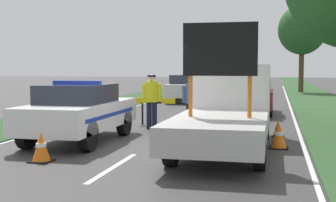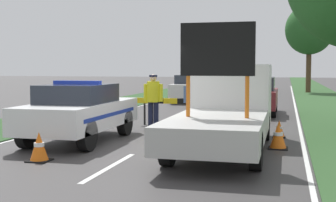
% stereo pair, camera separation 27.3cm
% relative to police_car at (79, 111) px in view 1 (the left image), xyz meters
% --- Properties ---
extents(ground_plane, '(160.00, 160.00, 0.00)m').
position_rel_police_car_xyz_m(ground_plane, '(2.01, -0.73, -0.83)').
color(ground_plane, '#3D3A3A').
extents(lane_markings, '(7.93, 56.04, 0.01)m').
position_rel_police_car_xyz_m(lane_markings, '(2.01, 10.90, -0.82)').
color(lane_markings, silver).
rests_on(lane_markings, ground).
extents(grass_verge_left, '(3.27, 120.00, 0.03)m').
position_rel_police_car_xyz_m(grass_verge_left, '(-3.64, 19.27, -0.81)').
color(grass_verge_left, '#2D5128').
rests_on(grass_verge_left, ground).
extents(grass_verge_right, '(3.27, 120.00, 0.03)m').
position_rel_police_car_xyz_m(grass_verge_right, '(7.66, 19.27, -0.81)').
color(grass_verge_right, '#2D5128').
rests_on(grass_verge_right, ground).
extents(police_car, '(1.88, 4.49, 1.67)m').
position_rel_police_car_xyz_m(police_car, '(0.00, 0.00, 0.00)').
color(police_car, white).
rests_on(police_car, ground).
extents(work_truck, '(2.04, 6.29, 2.99)m').
position_rel_police_car_xyz_m(work_truck, '(4.01, 0.24, 0.20)').
color(work_truck, white).
rests_on(work_truck, ground).
extents(road_barrier, '(2.97, 0.08, 0.95)m').
position_rel_police_car_xyz_m(road_barrier, '(1.83, 3.97, -0.04)').
color(road_barrier, black).
rests_on(road_barrier, ground).
extents(police_officer, '(0.65, 0.41, 1.80)m').
position_rel_police_car_xyz_m(police_officer, '(1.26, 2.89, 0.24)').
color(police_officer, '#191E38').
rests_on(police_officer, ground).
extents(pedestrian_civilian, '(0.62, 0.39, 1.72)m').
position_rel_police_car_xyz_m(pedestrian_civilian, '(2.54, 3.09, 0.18)').
color(pedestrian_civilian, '#232326').
rests_on(pedestrian_civilian, ground).
extents(traffic_cone_near_police, '(0.48, 0.48, 0.66)m').
position_rel_police_car_xyz_m(traffic_cone_near_police, '(5.29, 0.14, -0.50)').
color(traffic_cone_near_police, black).
rests_on(traffic_cone_near_police, ground).
extents(traffic_cone_centre_front, '(0.36, 0.36, 0.50)m').
position_rel_police_car_xyz_m(traffic_cone_centre_front, '(5.29, 2.09, -0.58)').
color(traffic_cone_centre_front, black).
rests_on(traffic_cone_centre_front, ground).
extents(traffic_cone_near_truck, '(0.37, 0.37, 0.51)m').
position_rel_police_car_xyz_m(traffic_cone_near_truck, '(2.39, 0.34, -0.58)').
color(traffic_cone_near_truck, black).
rests_on(traffic_cone_near_truck, ground).
extents(traffic_cone_behind_barrier, '(0.46, 0.46, 0.64)m').
position_rel_police_car_xyz_m(traffic_cone_behind_barrier, '(0.31, -2.71, -0.51)').
color(traffic_cone_behind_barrier, black).
rests_on(traffic_cone_behind_barrier, ground).
extents(queued_car_wagon_maroon, '(1.81, 4.14, 1.60)m').
position_rel_police_car_xyz_m(queued_car_wagon_maroon, '(4.17, 8.65, -0.02)').
color(queued_car_wagon_maroon, maroon).
rests_on(queued_car_wagon_maroon, ground).
extents(queued_car_van_white, '(1.87, 4.22, 1.57)m').
position_rel_police_car_xyz_m(queued_car_van_white, '(0.18, 14.85, -0.02)').
color(queued_car_van_white, silver).
rests_on(queued_car_van_white, ground).
extents(roadside_tree_near_right, '(3.71, 3.71, 6.88)m').
position_rel_police_car_xyz_m(roadside_tree_near_right, '(7.12, 26.55, 4.07)').
color(roadside_tree_near_right, '#4C3823').
rests_on(roadside_tree_near_right, ground).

